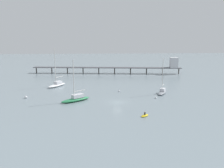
# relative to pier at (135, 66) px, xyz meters

# --- Properties ---
(ground_plane) EXTENTS (400.00, 400.00, 0.00)m
(ground_plane) POSITION_rel_pier_xyz_m (-13.97, -52.32, -3.98)
(ground_plane) COLOR gray
(pier) EXTENTS (73.27, 12.25, 8.06)m
(pier) POSITION_rel_pier_xyz_m (0.00, 0.00, 0.00)
(pier) COLOR #4C4C51
(pier) RESTS_ON ground_plane
(sailboat_white) EXTENTS (6.72, 8.90, 14.24)m
(sailboat_white) POSITION_rel_pier_xyz_m (-33.93, -28.90, -3.14)
(sailboat_white) COLOR white
(sailboat_white) RESTS_ON ground_plane
(sailboat_green) EXTENTS (8.69, 7.14, 11.68)m
(sailboat_green) POSITION_rel_pier_xyz_m (-25.46, -50.15, -3.17)
(sailboat_green) COLOR #287F4C
(sailboat_green) RESTS_ON ground_plane
(sailboat_gray) EXTENTS (5.22, 7.39, 11.36)m
(sailboat_gray) POSITION_rel_pier_xyz_m (1.52, -42.83, -3.26)
(sailboat_gray) COLOR gray
(sailboat_gray) RESTS_ON ground_plane
(dinghy_yellow) EXTENTS (2.43, 2.38, 1.14)m
(dinghy_yellow) POSITION_rel_pier_xyz_m (-8.79, -64.52, -3.76)
(dinghy_yellow) COLOR yellow
(dinghy_yellow) RESTS_ON ground_plane
(mooring_buoy_mid) EXTENTS (0.53, 0.53, 0.53)m
(mooring_buoy_mid) POSITION_rel_pier_xyz_m (-2.21, -48.97, -3.72)
(mooring_buoy_mid) COLOR silver
(mooring_buoy_mid) RESTS_ON ground_plane
(mooring_buoy_outer) EXTENTS (0.52, 0.52, 0.52)m
(mooring_buoy_outer) POSITION_rel_pier_xyz_m (-12.04, -39.20, -3.72)
(mooring_buoy_outer) COLOR silver
(mooring_buoy_outer) RESTS_ON ground_plane
(mooring_buoy_far) EXTENTS (0.79, 0.79, 0.79)m
(mooring_buoy_far) POSITION_rel_pier_xyz_m (-40.49, -45.95, -3.59)
(mooring_buoy_far) COLOR silver
(mooring_buoy_far) RESTS_ON ground_plane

